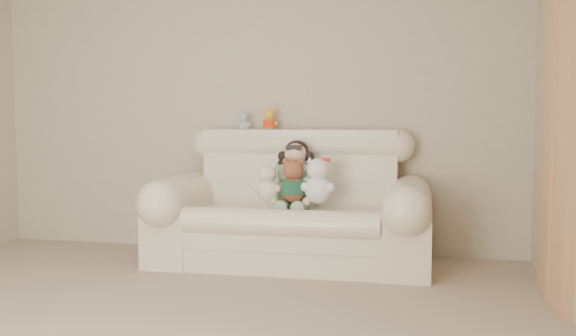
{
  "coord_description": "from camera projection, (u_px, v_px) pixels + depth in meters",
  "views": [
    {
      "loc": [
        1.45,
        -2.83,
        1.14
      ],
      "look_at": [
        0.43,
        1.9,
        0.75
      ],
      "focal_mm": 40.79,
      "sensor_mm": 36.0,
      "label": 1
    }
  ],
  "objects": [
    {
      "name": "sofa",
      "position": [
        291.0,
        198.0,
        4.97
      ],
      "size": [
        2.1,
        0.95,
        1.03
      ],
      "primitive_type": null,
      "color": "beige",
      "rests_on": "floor"
    },
    {
      "name": "grey_mini_plush",
      "position": [
        244.0,
        120.0,
        5.36
      ],
      "size": [
        0.13,
        0.11,
        0.18
      ],
      "primitive_type": null,
      "rotation": [
        0.0,
        0.0,
        0.23
      ],
      "color": "#AAA9B0",
      "rests_on": "sofa"
    },
    {
      "name": "brown_teddy",
      "position": [
        293.0,
        176.0,
        4.83
      ],
      "size": [
        0.28,
        0.23,
        0.38
      ],
      "primitive_type": null,
      "rotation": [
        0.0,
        0.0,
        -0.19
      ],
      "color": "brown",
      "rests_on": "sofa"
    },
    {
      "name": "white_cat",
      "position": [
        318.0,
        176.0,
        4.77
      ],
      "size": [
        0.29,
        0.24,
        0.4
      ],
      "primitive_type": null,
      "rotation": [
        0.0,
        0.0,
        -0.2
      ],
      "color": "white",
      "rests_on": "sofa"
    },
    {
      "name": "door_panel",
      "position": [
        558.0,
        130.0,
        3.97
      ],
      "size": [
        0.06,
        0.9,
        2.1
      ],
      "primitive_type": "cube",
      "color": "#BA7A4F",
      "rests_on": "floor"
    },
    {
      "name": "wall_back",
      "position": [
        253.0,
        96.0,
        5.49
      ],
      "size": [
        4.5,
        0.0,
        4.5
      ],
      "primitive_type": "plane",
      "rotation": [
        1.57,
        0.0,
        0.0
      ],
      "color": "#AFA38B",
      "rests_on": "ground"
    },
    {
      "name": "yellow_mini_bear",
      "position": [
        270.0,
        118.0,
        5.31
      ],
      "size": [
        0.16,
        0.14,
        0.22
      ],
      "primitive_type": null,
      "rotation": [
        0.0,
        0.0,
        0.27
      ],
      "color": "yellow",
      "rests_on": "sofa"
    },
    {
      "name": "seated_child",
      "position": [
        296.0,
        174.0,
        5.03
      ],
      "size": [
        0.37,
        0.43,
        0.54
      ],
      "primitive_type": null,
      "rotation": [
        0.0,
        0.0,
        -0.12
      ],
      "color": "#326F36",
      "rests_on": "sofa"
    },
    {
      "name": "cream_teddy",
      "position": [
        268.0,
        179.0,
        4.86
      ],
      "size": [
        0.26,
        0.23,
        0.34
      ],
      "primitive_type": null,
      "rotation": [
        0.0,
        0.0,
        -0.33
      ],
      "color": "beige",
      "rests_on": "sofa"
    }
  ]
}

